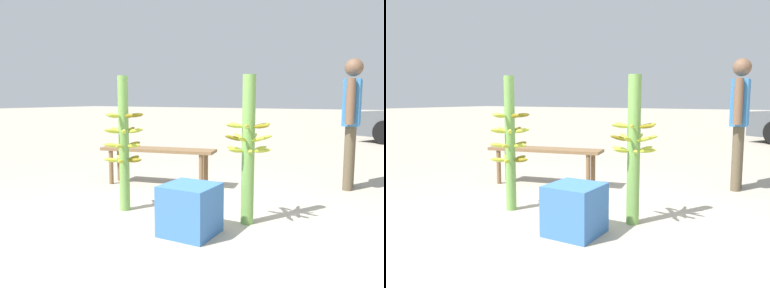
% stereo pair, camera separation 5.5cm
% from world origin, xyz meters
% --- Properties ---
extents(ground_plane, '(80.00, 80.00, 0.00)m').
position_xyz_m(ground_plane, '(0.00, 0.00, 0.00)').
color(ground_plane, '#A89E8C').
extents(banana_stalk_left, '(0.42, 0.42, 1.42)m').
position_xyz_m(banana_stalk_left, '(-0.71, 0.08, 0.73)').
color(banana_stalk_left, '#6B9E47').
rests_on(banana_stalk_left, ground_plane).
extents(banana_stalk_center, '(0.45, 0.45, 1.40)m').
position_xyz_m(banana_stalk_center, '(0.58, 0.32, 0.72)').
color(banana_stalk_center, '#6B9E47').
rests_on(banana_stalk_center, ground_plane).
extents(vendor_person, '(0.23, 0.66, 1.69)m').
position_xyz_m(vendor_person, '(1.22, 2.28, 1.01)').
color(vendor_person, brown).
rests_on(vendor_person, ground_plane).
extents(market_bench, '(1.62, 0.67, 0.51)m').
position_xyz_m(market_bench, '(-1.07, 1.20, 0.43)').
color(market_bench, brown).
rests_on(market_bench, ground_plane).
extents(produce_crate, '(0.44, 0.44, 0.44)m').
position_xyz_m(produce_crate, '(0.25, -0.20, 0.22)').
color(produce_crate, '#386BB2').
rests_on(produce_crate, ground_plane).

